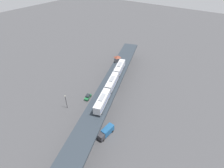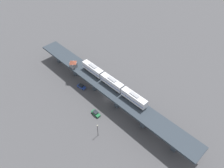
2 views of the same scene
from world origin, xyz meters
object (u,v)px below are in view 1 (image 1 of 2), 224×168
(street_car_green, at_px, (88,97))
(street_lamp, at_px, (66,101))
(subway_train, at_px, (112,82))
(signal_hut, at_px, (117,59))
(delivery_truck, at_px, (106,132))
(street_car_blue, at_px, (111,79))

(street_car_green, relative_size, street_lamp, 0.68)
(subway_train, distance_m, street_lamp, 21.39)
(subway_train, relative_size, signal_hut, 8.87)
(subway_train, bearing_deg, street_car_green, 26.61)
(street_lamp, bearing_deg, delivery_truck, 175.59)
(street_car_blue, height_order, delivery_truck, delivery_truck)
(signal_hut, distance_m, delivery_truck, 43.04)
(street_car_green, xyz_separation_m, delivery_truck, (-19.59, 11.82, 0.82))
(subway_train, distance_m, signal_hut, 22.91)
(street_car_green, relative_size, street_car_blue, 1.00)
(signal_hut, distance_m, street_car_blue, 11.48)
(delivery_truck, xyz_separation_m, street_lamp, (22.83, -1.76, 2.35))
(signal_hut, distance_m, street_lamp, 35.99)
(subway_train, xyz_separation_m, street_car_green, (10.27, 5.15, -9.75))
(subway_train, xyz_separation_m, street_lamp, (13.52, 15.21, -6.59))
(delivery_truck, bearing_deg, street_car_blue, -57.04)
(street_car_blue, bearing_deg, street_lamp, 83.30)
(street_car_blue, height_order, street_lamp, street_lamp)
(street_car_blue, bearing_deg, delivery_truck, 122.96)
(subway_train, height_order, street_car_green, subway_train)
(subway_train, bearing_deg, delivery_truck, 118.76)
(street_lamp, bearing_deg, subway_train, -131.63)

